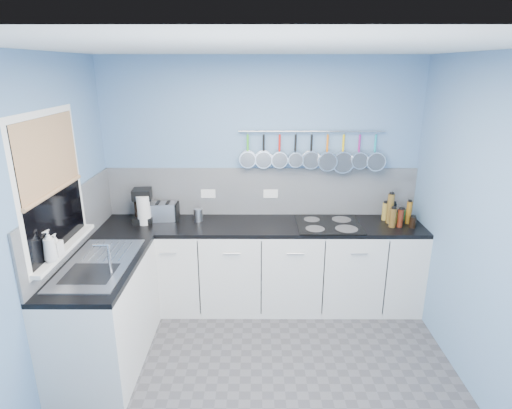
{
  "coord_description": "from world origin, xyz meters",
  "views": [
    {
      "loc": [
        -0.04,
        -2.73,
        2.39
      ],
      "look_at": [
        -0.05,
        0.75,
        1.25
      ],
      "focal_mm": 29.64,
      "sensor_mm": 36.0,
      "label": 1
    }
  ],
  "objects_px": {
    "soap_bottle_a": "(49,246)",
    "paper_towel": "(144,210)",
    "soap_bottle_b": "(56,245)",
    "toaster": "(163,212)",
    "canister": "(198,215)",
    "hob": "(329,225)",
    "coffee_maker": "(142,206)"
  },
  "relations": [
    {
      "from": "paper_towel",
      "to": "canister",
      "type": "height_order",
      "value": "paper_towel"
    },
    {
      "from": "soap_bottle_b",
      "to": "paper_towel",
      "type": "xyz_separation_m",
      "value": [
        0.37,
        1.06,
        -0.09
      ]
    },
    {
      "from": "coffee_maker",
      "to": "soap_bottle_a",
      "type": "bearing_deg",
      "value": -112.14
    },
    {
      "from": "soap_bottle_b",
      "to": "coffee_maker",
      "type": "relative_size",
      "value": 0.51
    },
    {
      "from": "coffee_maker",
      "to": "paper_towel",
      "type": "bearing_deg",
      "value": -71.59
    },
    {
      "from": "soap_bottle_b",
      "to": "toaster",
      "type": "bearing_deg",
      "value": 65.38
    },
    {
      "from": "toaster",
      "to": "canister",
      "type": "distance_m",
      "value": 0.36
    },
    {
      "from": "toaster",
      "to": "canister",
      "type": "xyz_separation_m",
      "value": [
        0.36,
        -0.03,
        -0.03
      ]
    },
    {
      "from": "soap_bottle_a",
      "to": "canister",
      "type": "distance_m",
      "value": 1.54
    },
    {
      "from": "canister",
      "to": "soap_bottle_a",
      "type": "bearing_deg",
      "value": -125.77
    },
    {
      "from": "paper_towel",
      "to": "canister",
      "type": "xyz_separation_m",
      "value": [
        0.52,
        0.09,
        -0.08
      ]
    },
    {
      "from": "soap_bottle_a",
      "to": "paper_towel",
      "type": "bearing_deg",
      "value": 72.25
    },
    {
      "from": "toaster",
      "to": "hob",
      "type": "distance_m",
      "value": 1.67
    },
    {
      "from": "canister",
      "to": "hob",
      "type": "xyz_separation_m",
      "value": [
        1.3,
        -0.12,
        -0.06
      ]
    },
    {
      "from": "soap_bottle_a",
      "to": "hob",
      "type": "height_order",
      "value": "soap_bottle_a"
    },
    {
      "from": "soap_bottle_a",
      "to": "canister",
      "type": "relative_size",
      "value": 1.89
    },
    {
      "from": "soap_bottle_b",
      "to": "toaster",
      "type": "height_order",
      "value": "soap_bottle_b"
    },
    {
      "from": "toaster",
      "to": "hob",
      "type": "height_order",
      "value": "toaster"
    },
    {
      "from": "soap_bottle_a",
      "to": "canister",
      "type": "xyz_separation_m",
      "value": [
        0.89,
        1.24,
        -0.21
      ]
    },
    {
      "from": "soap_bottle_b",
      "to": "canister",
      "type": "relative_size",
      "value": 1.36
    },
    {
      "from": "toaster",
      "to": "soap_bottle_b",
      "type": "bearing_deg",
      "value": -122.38
    },
    {
      "from": "soap_bottle_a",
      "to": "soap_bottle_b",
      "type": "distance_m",
      "value": 0.1
    },
    {
      "from": "soap_bottle_a",
      "to": "paper_towel",
      "type": "height_order",
      "value": "soap_bottle_a"
    },
    {
      "from": "soap_bottle_a",
      "to": "hob",
      "type": "bearing_deg",
      "value": 27.08
    },
    {
      "from": "soap_bottle_a",
      "to": "soap_bottle_b",
      "type": "relative_size",
      "value": 1.39
    },
    {
      "from": "toaster",
      "to": "soap_bottle_a",
      "type": "bearing_deg",
      "value": -120.77
    },
    {
      "from": "soap_bottle_b",
      "to": "paper_towel",
      "type": "height_order",
      "value": "soap_bottle_b"
    },
    {
      "from": "soap_bottle_a",
      "to": "paper_towel",
      "type": "xyz_separation_m",
      "value": [
        0.37,
        1.16,
        -0.12
      ]
    },
    {
      "from": "soap_bottle_b",
      "to": "paper_towel",
      "type": "relative_size",
      "value": 0.59
    },
    {
      "from": "paper_towel",
      "to": "hob",
      "type": "distance_m",
      "value": 1.83
    },
    {
      "from": "soap_bottle_b",
      "to": "coffee_maker",
      "type": "xyz_separation_m",
      "value": [
        0.35,
        1.12,
        -0.07
      ]
    },
    {
      "from": "canister",
      "to": "hob",
      "type": "distance_m",
      "value": 1.31
    }
  ]
}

